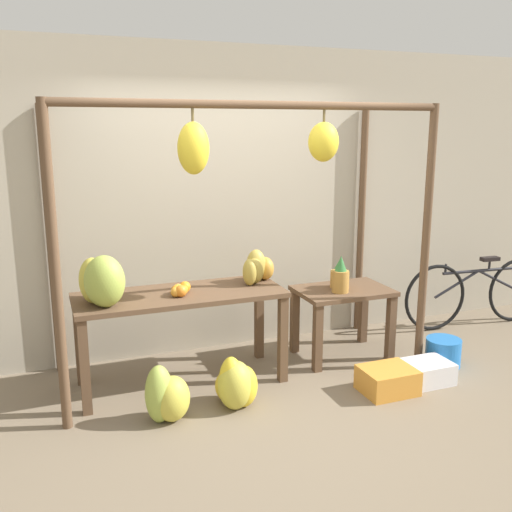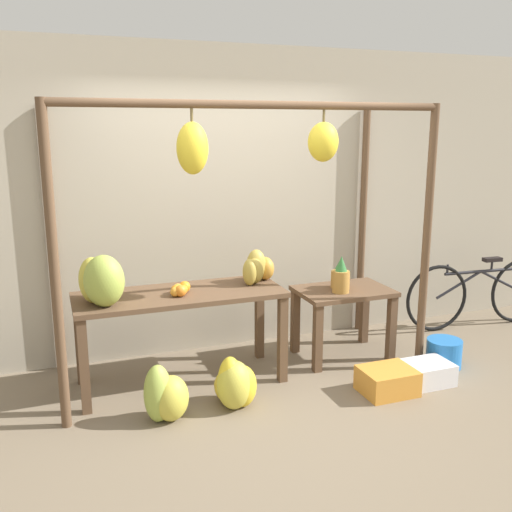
{
  "view_description": "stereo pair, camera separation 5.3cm",
  "coord_description": "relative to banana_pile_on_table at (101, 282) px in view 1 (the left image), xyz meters",
  "views": [
    {
      "loc": [
        -1.55,
        -3.57,
        2.08
      ],
      "look_at": [
        0.11,
        0.76,
        1.03
      ],
      "focal_mm": 40.0,
      "sensor_mm": 36.0,
      "label": 1
    },
    {
      "loc": [
        -1.5,
        -3.59,
        2.08
      ],
      "look_at": [
        0.11,
        0.76,
        1.03
      ],
      "focal_mm": 40.0,
      "sensor_mm": 36.0,
      "label": 2
    }
  ],
  "objects": [
    {
      "name": "papaya_pile",
      "position": [
        1.31,
        0.16,
        -0.06
      ],
      "size": [
        0.35,
        0.31,
        0.28
      ],
      "color": "#B2993D",
      "rests_on": "display_table_main"
    },
    {
      "name": "fruit_crate_purple",
      "position": [
        2.52,
        -0.65,
        -0.86
      ],
      "size": [
        0.38,
        0.31,
        0.18
      ],
      "color": "silver",
      "rests_on": "ground_plane"
    },
    {
      "name": "blue_bucket",
      "position": [
        2.87,
        -0.41,
        -0.83
      ],
      "size": [
        0.31,
        0.31,
        0.25
      ],
      "color": "blue",
      "rests_on": "ground_plane"
    },
    {
      "name": "shop_wall_back",
      "position": [
        1.17,
        0.79,
        0.45
      ],
      "size": [
        8.0,
        0.08,
        2.8
      ],
      "color": "#B2A893",
      "rests_on": "ground_plane"
    },
    {
      "name": "pineapple_cluster",
      "position": [
        2.09,
        0.1,
        -0.19
      ],
      "size": [
        0.21,
        0.29,
        0.33
      ],
      "color": "#A3702D",
      "rests_on": "display_table_side"
    },
    {
      "name": "ground_plane",
      "position": [
        1.17,
        -0.68,
        -0.95
      ],
      "size": [
        20.0,
        20.0,
        0.0
      ],
      "primitive_type": "plane",
      "color": "#756651"
    },
    {
      "name": "banana_pile_ground_left",
      "position": [
        0.36,
        -0.51,
        -0.76
      ],
      "size": [
        0.42,
        0.36,
        0.43
      ],
      "color": "gold",
      "rests_on": "ground_plane"
    },
    {
      "name": "parked_bicycle",
      "position": [
        3.88,
        0.33,
        -0.58
      ],
      "size": [
        1.72,
        0.17,
        0.74
      ],
      "color": "black",
      "rests_on": "ground_plane"
    },
    {
      "name": "stall_awning",
      "position": [
        1.15,
        -0.07,
        0.61
      ],
      "size": [
        3.04,
        1.18,
        2.26
      ],
      "color": "brown",
      "rests_on": "ground_plane"
    },
    {
      "name": "orange_pile",
      "position": [
        0.61,
        0.02,
        -0.13
      ],
      "size": [
        0.18,
        0.2,
        0.09
      ],
      "color": "orange",
      "rests_on": "display_table_main"
    },
    {
      "name": "fruit_crate_white",
      "position": [
        2.11,
        -0.68,
        -0.85
      ],
      "size": [
        0.42,
        0.34,
        0.2
      ],
      "color": "orange",
      "rests_on": "ground_plane"
    },
    {
      "name": "display_table_side",
      "position": [
        2.14,
        0.12,
        -0.45
      ],
      "size": [
        0.84,
        0.57,
        0.64
      ],
      "color": "brown",
      "rests_on": "ground_plane"
    },
    {
      "name": "banana_pile_on_table",
      "position": [
        0.0,
        0.0,
        0.0
      ],
      "size": [
        0.4,
        0.54,
        0.39
      ],
      "color": "#9EB247",
      "rests_on": "display_table_main"
    },
    {
      "name": "display_table_main",
      "position": [
        0.62,
        0.08,
        -0.29
      ],
      "size": [
        1.68,
        0.64,
        0.78
      ],
      "color": "brown",
      "rests_on": "ground_plane"
    },
    {
      "name": "banana_pile_ground_right",
      "position": [
        0.9,
        -0.47,
        -0.78
      ],
      "size": [
        0.41,
        0.47,
        0.41
      ],
      "color": "yellow",
      "rests_on": "ground_plane"
    }
  ]
}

